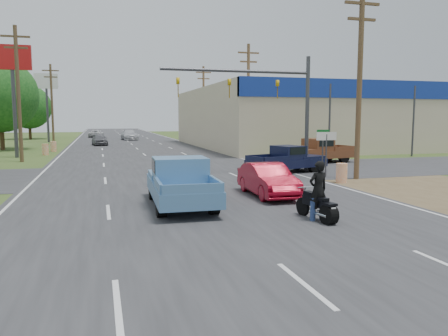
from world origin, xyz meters
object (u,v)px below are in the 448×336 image
object	(u,v)px
red_convertible	(268,180)
navy_pickup	(288,159)
blue_pickup	(180,181)
distant_car_white	(96,134)
brown_pickup	(318,151)
motorcycle	(319,207)
distant_car_silver	(129,135)
distant_car_grey	(100,140)
rider	(318,193)

from	to	relation	value
red_convertible	navy_pickup	xyz separation A→B (m)	(4.16, 7.14, 0.14)
blue_pickup	distant_car_white	distance (m)	60.96
red_convertible	brown_pickup	size ratio (longest dim) A/B	0.74
motorcycle	navy_pickup	xyz separation A→B (m)	(4.24, 11.79, 0.37)
navy_pickup	distant_car_silver	bearing A→B (deg)	172.82
motorcycle	red_convertible	bearing A→B (deg)	79.79
blue_pickup	distant_car_grey	world-z (taller)	blue_pickup
blue_pickup	navy_pickup	world-z (taller)	blue_pickup
distant_car_white	blue_pickup	bearing A→B (deg)	101.42
motorcycle	distant_car_silver	bearing A→B (deg)	83.34
blue_pickup	motorcycle	bearing A→B (deg)	-41.79
distant_car_grey	distant_car_silver	distance (m)	13.08
red_convertible	brown_pickup	world-z (taller)	brown_pickup
brown_pickup	distant_car_white	distance (m)	50.67
red_convertible	blue_pickup	distance (m)	4.03
blue_pickup	navy_pickup	distance (m)	11.44
navy_pickup	distant_car_white	bearing A→B (deg)	176.29
navy_pickup	brown_pickup	bearing A→B (deg)	120.44
rider	navy_pickup	xyz separation A→B (m)	(4.25, 11.74, -0.10)
red_convertible	navy_pickup	size ratio (longest dim) A/B	0.80
red_convertible	distant_car_silver	size ratio (longest dim) A/B	0.81
rider	blue_pickup	bearing A→B (deg)	-52.78
red_convertible	motorcycle	world-z (taller)	red_convertible
brown_pickup	distant_car_white	bearing A→B (deg)	7.37
brown_pickup	distant_car_silver	distance (m)	39.65
motorcycle	distant_car_grey	world-z (taller)	distant_car_grey
distant_car_grey	distant_car_white	world-z (taller)	distant_car_grey
brown_pickup	distant_car_silver	bearing A→B (deg)	5.25
brown_pickup	blue_pickup	bearing A→B (deg)	124.66
distant_car_white	distant_car_silver	bearing A→B (deg)	124.09
navy_pickup	brown_pickup	size ratio (longest dim) A/B	0.92
motorcycle	distant_car_grey	xyz separation A→B (m)	(-6.71, 42.16, 0.24)
motorcycle	blue_pickup	bearing A→B (deg)	126.93
distant_car_grey	red_convertible	bearing A→B (deg)	-85.73
motorcycle	navy_pickup	world-z (taller)	navy_pickup
rider	distant_car_grey	size ratio (longest dim) A/B	0.45
red_convertible	navy_pickup	distance (m)	8.27
distant_car_white	navy_pickup	bearing A→B (deg)	110.49
brown_pickup	distant_car_silver	world-z (taller)	brown_pickup
motorcycle	navy_pickup	bearing A→B (deg)	61.02
distant_car_grey	distant_car_silver	world-z (taller)	distant_car_silver
distant_car_silver	distant_car_white	distance (m)	11.14
distant_car_silver	distant_car_white	xyz separation A→B (m)	(-4.87, 10.02, -0.14)
motorcycle	distant_car_white	bearing A→B (deg)	87.24
rider	distant_car_white	size ratio (longest dim) A/B	0.42
blue_pickup	distant_car_silver	size ratio (longest dim) A/B	1.08
brown_pickup	distant_car_grey	distance (m)	29.97
distant_car_white	red_convertible	bearing A→B (deg)	105.18
blue_pickup	brown_pickup	distance (m)	17.86
brown_pickup	distant_car_silver	size ratio (longest dim) A/B	1.10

